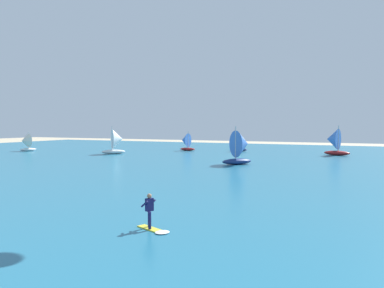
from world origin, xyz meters
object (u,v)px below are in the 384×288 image
kitesurfer (152,217)px  sailboat_center_horizon (333,142)px  sailboat_trailing (26,142)px  sailboat_far_right (186,142)px  sailboat_anchored_offshore (241,142)px  sailboat_heeled_over (241,147)px  sailboat_leading (117,141)px

kitesurfer → sailboat_center_horizon: bearing=84.8°
sailboat_trailing → sailboat_far_right: bearing=28.0°
sailboat_anchored_offshore → sailboat_far_right: bearing=-164.6°
kitesurfer → sailboat_far_right: sailboat_far_right is taller
sailboat_trailing → sailboat_heeled_over: (42.40, -5.17, 0.49)m
kitesurfer → sailboat_anchored_offshore: (-11.53, 50.98, 1.14)m
sailboat_leading → sailboat_far_right: (6.97, 11.85, -0.45)m
sailboat_heeled_over → sailboat_leading: size_ratio=1.01×
kitesurfer → sailboat_trailing: (-47.25, 34.52, 1.04)m
sailboat_trailing → kitesurfer: bearing=-36.1°
kitesurfer → sailboat_leading: size_ratio=0.44×
sailboat_leading → sailboat_anchored_offshore: bearing=40.8°
sailboat_trailing → sailboat_center_horizon: size_ratio=0.76×
sailboat_leading → sailboat_center_horizon: 35.07m
sailboat_trailing → sailboat_heeled_over: bearing=-7.0°
sailboat_trailing → sailboat_anchored_offshore: bearing=24.7°
sailboat_trailing → sailboat_far_right: size_ratio=0.99×
sailboat_heeled_over → sailboat_leading: bearing=163.4°
sailboat_leading → sailboat_far_right: size_ratio=1.27×
sailboat_heeled_over → sailboat_anchored_offshore: (-6.68, 21.63, -0.39)m
kitesurfer → sailboat_anchored_offshore: size_ratio=0.53×
sailboat_trailing → sailboat_leading: bearing=5.7°
sailboat_center_horizon → sailboat_heeled_over: bearing=-115.7°
sailboat_far_right → sailboat_anchored_offshore: bearing=15.4°
sailboat_trailing → sailboat_center_horizon: sailboat_center_horizon is taller
sailboat_trailing → sailboat_anchored_offshore: size_ratio=0.94×
kitesurfer → sailboat_trailing: 58.53m
kitesurfer → sailboat_heeled_over: 29.79m
sailboat_heeled_over → sailboat_anchored_offshore: sailboat_heeled_over is taller
sailboat_center_horizon → sailboat_anchored_offshore: (-15.95, 2.41, -0.43)m
sailboat_trailing → sailboat_leading: size_ratio=0.78×
sailboat_leading → sailboat_far_right: sailboat_leading is taller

